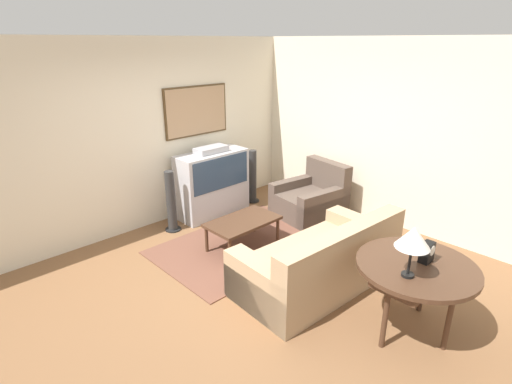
% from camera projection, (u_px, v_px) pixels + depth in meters
% --- Properties ---
extents(ground_plane, '(12.00, 12.00, 0.00)m').
position_uv_depth(ground_plane, '(246.00, 277.00, 4.75)').
color(ground_plane, brown).
extents(wall_back, '(12.00, 0.10, 2.70)m').
position_uv_depth(wall_back, '(146.00, 136.00, 5.71)').
color(wall_back, beige).
rests_on(wall_back, ground_plane).
extents(wall_right, '(0.06, 12.00, 2.70)m').
position_uv_depth(wall_right, '(375.00, 132.00, 5.97)').
color(wall_right, beige).
rests_on(wall_right, ground_plane).
extents(area_rug, '(2.31, 1.54, 0.01)m').
position_uv_depth(area_rug, '(242.00, 244.00, 5.52)').
color(area_rug, brown).
rests_on(area_rug, ground_plane).
extents(tv, '(1.16, 0.47, 1.11)m').
position_uv_depth(tv, '(213.00, 183.00, 6.32)').
color(tv, '#B7B7BC').
rests_on(tv, ground_plane).
extents(couch, '(1.96, 1.08, 0.82)m').
position_uv_depth(couch, '(320.00, 263.00, 4.51)').
color(couch, tan).
rests_on(couch, ground_plane).
extents(armchair, '(1.09, 0.99, 0.84)m').
position_uv_depth(armchair, '(311.00, 199.00, 6.35)').
color(armchair, brown).
rests_on(armchair, ground_plane).
extents(coffee_table, '(0.96, 0.57, 0.41)m').
position_uv_depth(coffee_table, '(243.00, 223.00, 5.30)').
color(coffee_table, '#472D1E').
rests_on(coffee_table, ground_plane).
extents(console_table, '(1.09, 1.09, 0.73)m').
position_uv_depth(console_table, '(417.00, 271.00, 3.65)').
color(console_table, '#472D1E').
rests_on(console_table, ground_plane).
extents(table_lamp, '(0.29, 0.29, 0.47)m').
position_uv_depth(table_lamp, '(413.00, 238.00, 3.33)').
color(table_lamp, black).
rests_on(table_lamp, console_table).
extents(mantel_clock, '(0.14, 0.10, 0.19)m').
position_uv_depth(mantel_clock, '(427.00, 252.00, 3.65)').
color(mantel_clock, black).
rests_on(mantel_clock, console_table).
extents(speaker_tower_left, '(0.23, 0.23, 0.91)m').
position_uv_depth(speaker_tower_left, '(171.00, 203.00, 5.78)').
color(speaker_tower_left, black).
rests_on(speaker_tower_left, ground_plane).
extents(speaker_tower_right, '(0.23, 0.23, 0.91)m').
position_uv_depth(speaker_tower_right, '(252.00, 178.00, 6.84)').
color(speaker_tower_right, black).
rests_on(speaker_tower_right, ground_plane).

